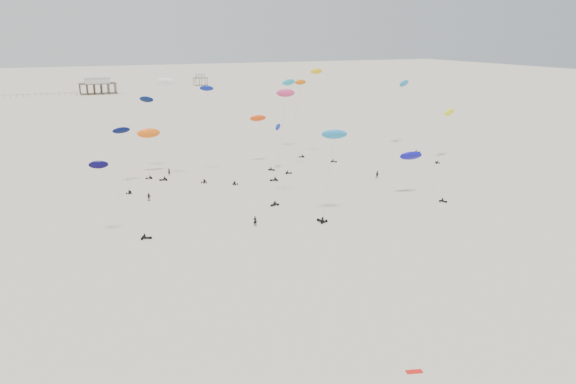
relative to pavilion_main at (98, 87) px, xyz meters
name	(u,v)px	position (x,y,z in m)	size (l,w,h in m)	color
ground_plane	(167,133)	(10.00, -150.00, -4.22)	(900.00, 900.00, 0.00)	beige
pavilion_main	(98,87)	(0.00, 0.00, 0.00)	(21.00, 13.00, 9.80)	brown
pavilion_small	(200,80)	(70.00, 30.00, -0.74)	(9.00, 7.00, 8.00)	brown
pier_fence	(1,96)	(-52.00, 0.00, -3.45)	(80.20, 0.20, 1.50)	black
rig_0	(321,93)	(43.21, -208.25, 14.41)	(3.95, 12.68, 26.01)	black
rig_1	(216,120)	(8.66, -220.54, 10.35)	(5.38, 14.54, 24.06)	black
rig_2	(151,120)	(-5.02, -208.27, 9.62)	(4.30, 15.79, 21.51)	black
rig_4	(260,126)	(23.87, -210.40, 6.38)	(4.74, 12.00, 14.93)	black
rig_5	(123,142)	(-13.65, -219.41, 6.30)	(4.62, 11.40, 14.99)	black
rig_6	(414,160)	(44.19, -253.04, 3.82)	(7.17, 10.35, 11.61)	black
rig_7	(296,114)	(29.93, -220.96, 10.79)	(7.82, 5.71, 23.64)	black
rig_8	(331,154)	(20.39, -259.04, 8.52)	(7.86, 6.47, 17.59)	black
rig_9	(277,141)	(24.16, -221.86, 4.13)	(7.90, 12.73, 15.10)	black
rig_10	(117,192)	(-19.45, -254.84, 4.14)	(9.36, 5.95, 14.47)	black
rig_11	(282,127)	(15.80, -245.36, 11.86)	(7.45, 5.97, 23.99)	black
rig_12	(149,136)	(-6.02, -209.27, 5.50)	(5.90, 7.61, 12.22)	black
rig_13	(405,88)	(75.00, -203.80, 14.15)	(6.45, 15.66, 22.45)	black
rig_14	(448,116)	(75.64, -224.82, 8.09)	(10.47, 7.93, 15.44)	black
rig_15	(174,104)	(-1.10, -219.18, 14.61)	(10.23, 9.37, 25.30)	black
rig_16	(290,90)	(39.08, -195.89, 14.17)	(5.39, 15.07, 23.19)	black
spectator_0	(255,226)	(4.74, -258.48, -4.22)	(0.83, 0.57, 2.29)	black
spectator_1	(377,178)	(45.12, -236.91, -4.22)	(1.08, 0.63, 2.21)	black
spectator_2	(149,201)	(-10.86, -234.01, -4.22)	(1.26, 0.68, 2.13)	black
spectator_3	(169,175)	(-2.09, -213.01, -4.22)	(0.79, 0.54, 2.16)	black
grounded_kite_b	(414,372)	(4.26, -309.86, -4.22)	(1.80, 0.70, 0.07)	red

